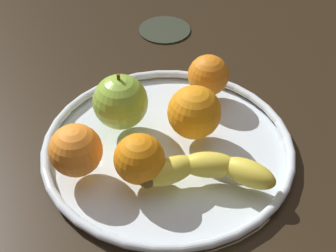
# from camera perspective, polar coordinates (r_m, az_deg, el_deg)

# --- Properties ---
(ground_plane) EXTENTS (1.70, 1.70, 0.04)m
(ground_plane) POSITION_cam_1_polar(r_m,az_deg,el_deg) (0.71, 0.00, -4.08)
(ground_plane) COLOR black
(fruit_bowl) EXTENTS (0.35, 0.35, 0.02)m
(fruit_bowl) POSITION_cam_1_polar(r_m,az_deg,el_deg) (0.69, 0.00, -2.40)
(fruit_bowl) COLOR silver
(fruit_bowl) RESTS_ON ground_plane
(banana) EXTENTS (0.17, 0.09, 0.03)m
(banana) POSITION_cam_1_polar(r_m,az_deg,el_deg) (0.63, 4.38, -5.00)
(banana) COLOR yellow
(banana) RESTS_ON fruit_bowl
(apple) EXTENTS (0.08, 0.08, 0.09)m
(apple) POSITION_cam_1_polar(r_m,az_deg,el_deg) (0.69, -5.43, 2.75)
(apple) COLOR #8FBD3C
(apple) RESTS_ON fruit_bowl
(orange_front_right) EXTENTS (0.07, 0.07, 0.07)m
(orange_front_right) POSITION_cam_1_polar(r_m,az_deg,el_deg) (0.68, 3.00, 1.57)
(orange_front_right) COLOR orange
(orange_front_right) RESTS_ON fruit_bowl
(orange_back_right) EXTENTS (0.06, 0.06, 0.06)m
(orange_back_right) POSITION_cam_1_polar(r_m,az_deg,el_deg) (0.62, -3.28, -3.75)
(orange_back_right) COLOR orange
(orange_back_right) RESTS_ON fruit_bowl
(orange_front_left) EXTENTS (0.07, 0.07, 0.07)m
(orange_front_left) POSITION_cam_1_polar(r_m,az_deg,el_deg) (0.64, -10.44, -2.73)
(orange_front_left) COLOR orange
(orange_front_left) RESTS_ON fruit_bowl
(orange_back_left) EXTENTS (0.06, 0.06, 0.06)m
(orange_back_left) POSITION_cam_1_polar(r_m,az_deg,el_deg) (0.75, 4.60, 5.77)
(orange_back_left) COLOR orange
(orange_back_left) RESTS_ON fruit_bowl
(ambient_coaster) EXTENTS (0.10, 0.10, 0.01)m
(ambient_coaster) POSITION_cam_1_polar(r_m,az_deg,el_deg) (0.95, -0.39, 10.95)
(ambient_coaster) COLOR #272D21
(ambient_coaster) RESTS_ON ground_plane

